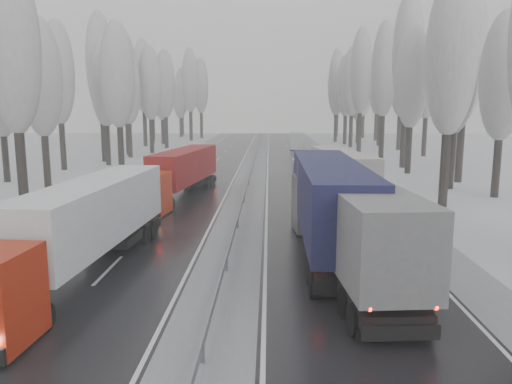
{
  "coord_description": "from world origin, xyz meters",
  "views": [
    {
      "loc": [
        1.84,
        -8.99,
        7.14
      ],
      "look_at": [
        1.09,
        20.01,
        2.2
      ],
      "focal_mm": 35.0,
      "sensor_mm": 36.0,
      "label": 1
    }
  ],
  "objects_px": {
    "truck_grey_tarp": "(344,215)",
    "truck_red_white": "(85,223)",
    "truck_cream_box": "(338,170)",
    "truck_red_red": "(181,170)",
    "truck_blue_box": "(326,197)",
    "box_truck_distant": "(297,140)"
  },
  "relations": [
    {
      "from": "box_truck_distant",
      "to": "truck_cream_box",
      "type": "bearing_deg",
      "value": -86.98
    },
    {
      "from": "truck_cream_box",
      "to": "truck_red_red",
      "type": "height_order",
      "value": "truck_cream_box"
    },
    {
      "from": "truck_blue_box",
      "to": "truck_red_red",
      "type": "xyz_separation_m",
      "value": [
        -9.95,
        14.1,
        -0.46
      ]
    },
    {
      "from": "truck_cream_box",
      "to": "truck_red_white",
      "type": "distance_m",
      "value": 23.5
    },
    {
      "from": "truck_cream_box",
      "to": "box_truck_distant",
      "type": "bearing_deg",
      "value": 83.11
    },
    {
      "from": "truck_blue_box",
      "to": "box_truck_distant",
      "type": "bearing_deg",
      "value": 88.57
    },
    {
      "from": "truck_red_white",
      "to": "truck_cream_box",
      "type": "bearing_deg",
      "value": 58.96
    },
    {
      "from": "truck_blue_box",
      "to": "box_truck_distant",
      "type": "relative_size",
      "value": 2.19
    },
    {
      "from": "box_truck_distant",
      "to": "truck_red_red",
      "type": "relative_size",
      "value": 0.55
    },
    {
      "from": "truck_grey_tarp",
      "to": "truck_red_white",
      "type": "height_order",
      "value": "truck_grey_tarp"
    },
    {
      "from": "truck_blue_box",
      "to": "truck_cream_box",
      "type": "height_order",
      "value": "truck_blue_box"
    },
    {
      "from": "truck_cream_box",
      "to": "box_truck_distant",
      "type": "height_order",
      "value": "truck_cream_box"
    },
    {
      "from": "truck_grey_tarp",
      "to": "truck_red_red",
      "type": "distance_m",
      "value": 20.43
    },
    {
      "from": "truck_red_red",
      "to": "truck_red_white",
      "type": "bearing_deg",
      "value": -84.85
    },
    {
      "from": "truck_grey_tarp",
      "to": "truck_cream_box",
      "type": "xyz_separation_m",
      "value": [
        2.25,
        18.3,
        -0.27
      ]
    },
    {
      "from": "truck_cream_box",
      "to": "truck_red_white",
      "type": "relative_size",
      "value": 0.96
    },
    {
      "from": "box_truck_distant",
      "to": "truck_red_white",
      "type": "relative_size",
      "value": 0.52
    },
    {
      "from": "truck_blue_box",
      "to": "truck_cream_box",
      "type": "distance_m",
      "value": 14.99
    },
    {
      "from": "truck_red_white",
      "to": "truck_red_red",
      "type": "relative_size",
      "value": 1.05
    },
    {
      "from": "truck_blue_box",
      "to": "truck_red_white",
      "type": "bearing_deg",
      "value": -156.72
    },
    {
      "from": "truck_red_white",
      "to": "truck_red_red",
      "type": "distance_m",
      "value": 18.68
    },
    {
      "from": "truck_blue_box",
      "to": "truck_red_white",
      "type": "relative_size",
      "value": 1.15
    }
  ]
}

